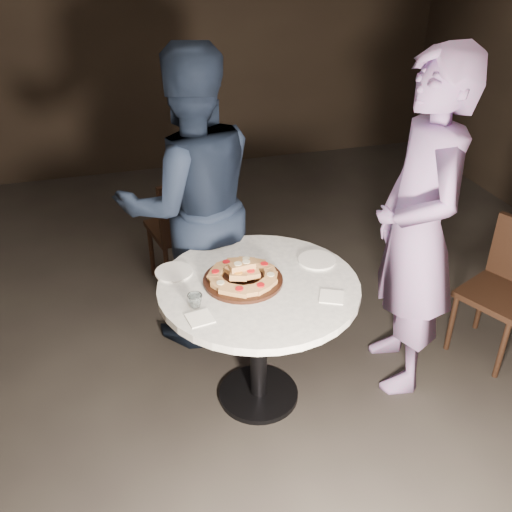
# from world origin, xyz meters

# --- Properties ---
(floor) EXTENTS (7.00, 7.00, 0.00)m
(floor) POSITION_xyz_m (0.00, 0.00, 0.00)
(floor) COLOR black
(floor) RESTS_ON ground
(table) EXTENTS (1.26, 1.26, 0.76)m
(table) POSITION_xyz_m (0.04, -0.06, 0.62)
(table) COLOR black
(table) RESTS_ON ground
(serving_board) EXTENTS (0.49, 0.49, 0.02)m
(serving_board) POSITION_xyz_m (-0.03, -0.03, 0.77)
(serving_board) COLOR black
(serving_board) RESTS_ON table
(focaccia_pile) EXTENTS (0.35, 0.35, 0.09)m
(focaccia_pile) POSITION_xyz_m (-0.03, -0.02, 0.80)
(focaccia_pile) COLOR #B57C46
(focaccia_pile) RESTS_ON serving_board
(plate_left) EXTENTS (0.26, 0.26, 0.01)m
(plate_left) POSITION_xyz_m (-0.35, 0.15, 0.76)
(plate_left) COLOR white
(plate_left) RESTS_ON table
(plate_right) EXTENTS (0.26, 0.26, 0.01)m
(plate_right) POSITION_xyz_m (0.39, 0.06, 0.76)
(plate_right) COLOR white
(plate_right) RESTS_ON table
(water_glass) EXTENTS (0.09, 0.09, 0.07)m
(water_glass) POSITION_xyz_m (-0.30, -0.17, 0.79)
(water_glass) COLOR silver
(water_glass) RESTS_ON table
(napkin_near) EXTENTS (0.13, 0.13, 0.01)m
(napkin_near) POSITION_xyz_m (-0.30, -0.27, 0.76)
(napkin_near) COLOR white
(napkin_near) RESTS_ON table
(napkin_far) EXTENTS (0.15, 0.15, 0.01)m
(napkin_far) POSITION_xyz_m (0.34, -0.28, 0.76)
(napkin_far) COLOR white
(napkin_far) RESTS_ON table
(chair_far) EXTENTS (0.48, 0.49, 0.86)m
(chair_far) POSITION_xyz_m (-0.14, 1.15, 0.50)
(chair_far) COLOR black
(chair_far) RESTS_ON ground
(chair_right) EXTENTS (0.53, 0.52, 0.83)m
(chair_right) POSITION_xyz_m (1.58, -0.05, 0.48)
(chair_right) COLOR black
(chair_right) RESTS_ON ground
(diner_navy) EXTENTS (0.92, 0.74, 1.80)m
(diner_navy) POSITION_xyz_m (-0.16, 0.64, 0.90)
(diner_navy) COLOR black
(diner_navy) RESTS_ON ground
(diner_teal) EXTENTS (0.57, 0.75, 1.86)m
(diner_teal) POSITION_xyz_m (0.88, -0.08, 0.93)
(diner_teal) COLOR #7D649D
(diner_teal) RESTS_ON ground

